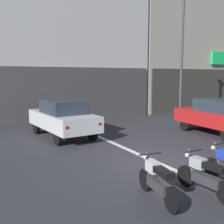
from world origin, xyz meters
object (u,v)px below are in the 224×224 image
Objects in this scene: motorcycle_white_row_leftmost at (157,180)px; motorcycle_silver_row_left_mid at (204,175)px; car_red_parked_kerbside at (218,115)px; car_black_down_street at (67,102)px; street_lamp at (182,45)px; car_white_crossing_near at (63,117)px.

motorcycle_silver_row_left_mid is at bearing -14.54° from motorcycle_white_row_leftmost.
car_red_parked_kerbside is 10.27m from car_black_down_street.
car_black_down_street is 13.93m from motorcycle_silver_row_left_mid.
car_black_down_street reaches higher than motorcycle_white_row_leftmost.
motorcycle_silver_row_left_mid is at bearing -142.01° from car_red_parked_kerbside.
car_red_parked_kerbside is at bearing 31.26° from motorcycle_white_row_leftmost.
motorcycle_white_row_leftmost is at bearing 165.46° from motorcycle_silver_row_left_mid.
street_lamp is at bearing 50.85° from motorcycle_silver_row_left_mid.
car_white_crossing_near is 7.11m from car_red_parked_kerbside.
car_black_down_street is at bearing 69.13° from car_white_crossing_near.
street_lamp is (6.69, -0.16, 3.48)m from car_white_crossing_near.
car_white_crossing_near is 0.59× the size of street_lamp.
motorcycle_silver_row_left_mid is at bearing -96.63° from car_black_down_street.
car_red_parked_kerbside is 2.51× the size of motorcycle_white_row_leftmost.
street_lamp is at bearing -1.36° from car_white_crossing_near.
street_lamp is at bearing 44.63° from motorcycle_white_row_leftmost.
car_red_parked_kerbside reaches higher than motorcycle_white_row_leftmost.
street_lamp is 4.35× the size of motorcycle_white_row_leftmost.
motorcycle_silver_row_left_mid is (-1.61, -13.83, -0.43)m from car_black_down_street.
motorcycle_white_row_leftmost is (-6.71, -4.07, -0.43)m from car_red_parked_kerbside.
car_black_down_street is (-3.98, 9.47, 0.00)m from car_red_parked_kerbside.
motorcycle_white_row_leftmost is at bearing -91.95° from car_white_crossing_near.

